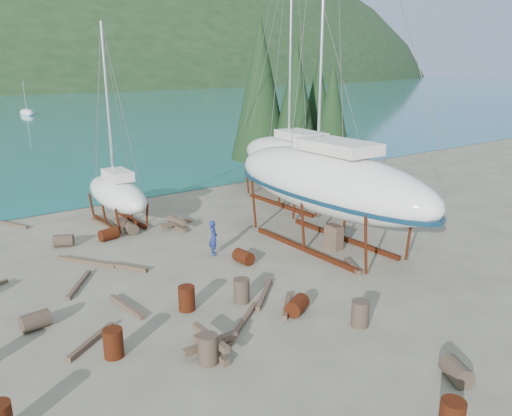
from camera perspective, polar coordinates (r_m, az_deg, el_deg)
ground at (r=19.35m, az=-0.54°, el=-9.17°), size 600.00×600.00×0.00m
far_house_right at (r=208.19m, az=-26.13°, el=12.90°), size 6.60×5.60×5.60m
cypress_near_right at (r=34.80m, az=4.55°, el=11.89°), size 3.60×3.60×10.00m
cypress_mid_right at (r=34.44m, az=8.65°, el=10.27°), size 3.06×3.06×8.50m
cypress_back_left at (r=35.36m, az=0.51°, el=13.42°), size 4.14×4.14×11.50m
cypress_far_right at (r=37.60m, az=7.03°, el=11.23°), size 3.24×3.24×9.00m
moored_boat_mid at (r=96.66m, az=-24.73°, el=9.85°), size 2.00×5.00×6.05m
large_sailboat_near at (r=23.10m, az=8.08°, el=3.11°), size 3.98×12.52×19.55m
large_sailboat_far at (r=30.37m, az=4.41°, el=5.59°), size 4.52×11.09×17.04m
small_sailboat_shore at (r=27.51m, az=-15.61°, el=1.66°), size 2.19×6.50×10.34m
worker at (r=22.43m, az=-4.89°, el=-3.41°), size 0.57×0.69×1.61m
drum_1 at (r=15.13m, az=21.92°, el=-16.92°), size 0.92×1.05×0.58m
drum_4 at (r=25.43m, az=-16.49°, el=-2.90°), size 0.95×0.70×0.58m
drum_5 at (r=18.16m, az=-1.65°, el=-9.41°), size 0.58×0.58×0.88m
drum_6 at (r=21.58m, az=-1.45°, el=-5.61°), size 0.63×0.91×0.58m
drum_9 at (r=25.21m, az=-21.13°, el=-3.50°), size 1.05×0.91×0.58m
drum_10 at (r=15.61m, az=-15.99°, el=-14.61°), size 0.58×0.58×0.88m
drum_11 at (r=26.11m, az=-14.14°, el=-2.23°), size 0.64×0.92×0.58m
drum_12 at (r=17.50m, az=4.73°, el=-11.03°), size 1.05×0.91×0.58m
drum_14 at (r=17.76m, az=-7.93°, el=-10.18°), size 0.58×0.58×0.88m
drum_15 at (r=17.97m, az=-23.90°, el=-11.69°), size 0.94×0.68×0.58m
drum_16 at (r=14.83m, az=-5.51°, el=-15.74°), size 0.58×0.58×0.88m
drum_17 at (r=16.95m, az=11.82°, el=-11.72°), size 0.58×0.58×0.88m
timber_1 at (r=21.51m, az=10.94°, el=-6.53°), size 0.90×1.50×0.19m
timber_3 at (r=16.76m, az=-1.64°, el=-13.12°), size 2.55×1.93×0.15m
timber_4 at (r=18.36m, az=-14.55°, el=-10.88°), size 0.40×2.14×0.17m
timber_5 at (r=18.74m, az=0.95°, el=-9.78°), size 1.97×1.79×0.16m
timber_6 at (r=27.87m, az=-17.29°, el=-1.74°), size 0.45×1.98×0.19m
timber_7 at (r=17.93m, az=3.56°, el=-11.05°), size 1.48×1.47×0.17m
timber_8 at (r=21.68m, az=-14.44°, el=-6.58°), size 1.15×1.67×0.19m
timber_9 at (r=29.68m, az=-26.24°, el=-1.67°), size 1.30×2.38×0.15m
timber_10 at (r=22.83m, az=-18.85°, el=-5.82°), size 1.78×2.56×0.16m
timber_11 at (r=20.67m, az=-19.57°, el=-8.23°), size 1.60×2.14×0.15m
timber_12 at (r=16.62m, az=-18.30°, el=-14.23°), size 1.88×1.41×0.17m
timber_pile_fore at (r=15.35m, az=-5.22°, el=-15.16°), size 1.80×1.80×0.60m
timber_pile_aft at (r=26.39m, az=-9.05°, el=-1.72°), size 1.80×1.80×0.60m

